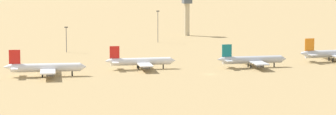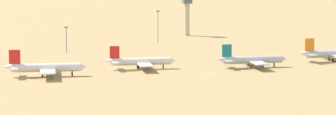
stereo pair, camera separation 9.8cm
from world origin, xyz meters
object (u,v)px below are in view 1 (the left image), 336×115
(parked_jet_teal_3, at_px, (252,60))
(light_pole_mid, at_px, (158,24))
(parked_jet_orange_4, at_px, (333,54))
(light_pole_east, at_px, (66,37))
(parked_jet_red_2, at_px, (140,62))
(parked_jet_red_1, at_px, (45,68))
(control_tower, at_px, (187,11))

(parked_jet_teal_3, distance_m, light_pole_mid, 109.20)
(parked_jet_orange_4, xyz_separation_m, light_pole_east, (-115.59, 70.17, 4.09))
(parked_jet_teal_3, height_order, parked_jet_orange_4, parked_jet_orange_4)
(parked_jet_orange_4, distance_m, light_pole_mid, 115.86)
(parked_jet_red_2, bearing_deg, parked_jet_orange_4, 5.60)
(parked_jet_red_1, distance_m, parked_jet_red_2, 44.67)
(parked_jet_red_1, relative_size, parked_jet_orange_4, 1.02)
(parked_jet_orange_4, bearing_deg, parked_jet_teal_3, -167.93)
(parked_jet_orange_4, distance_m, control_tower, 135.59)
(control_tower, bearing_deg, parked_jet_red_2, -115.90)
(parked_jet_teal_3, distance_m, light_pole_east, 105.72)
(parked_jet_red_2, bearing_deg, parked_jet_red_1, -161.64)
(parked_jet_orange_4, relative_size, light_pole_east, 2.58)
(parked_jet_orange_4, height_order, control_tower, control_tower)
(parked_jet_red_2, bearing_deg, parked_jet_teal_3, -4.34)
(parked_jet_red_1, height_order, parked_jet_orange_4, parked_jet_red_1)
(parked_jet_red_2, distance_m, light_pole_mid, 105.51)
(control_tower, bearing_deg, parked_jet_red_1, -127.41)
(light_pole_mid, bearing_deg, parked_jet_orange_4, -59.76)
(parked_jet_orange_4, bearing_deg, control_tower, 104.90)
(parked_jet_red_2, bearing_deg, light_pole_mid, 76.20)
(light_pole_mid, bearing_deg, parked_jet_red_2, -110.00)
(parked_jet_red_2, xyz_separation_m, control_tower, (63.37, 130.52, 11.78))
(parked_jet_red_1, bearing_deg, parked_jet_red_2, 20.62)
(parked_jet_teal_3, relative_size, light_pole_mid, 1.80)
(parked_jet_red_2, height_order, light_pole_mid, light_pole_mid)
(parked_jet_red_1, relative_size, parked_jet_teal_3, 1.06)
(control_tower, height_order, light_pole_mid, control_tower)
(parked_jet_teal_3, height_order, light_pole_mid, light_pole_mid)
(parked_jet_teal_3, xyz_separation_m, light_pole_mid, (-13.48, 108.15, 6.78))
(parked_jet_orange_4, bearing_deg, parked_jet_red_2, -178.93)
(parked_jet_red_1, relative_size, control_tower, 1.38)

